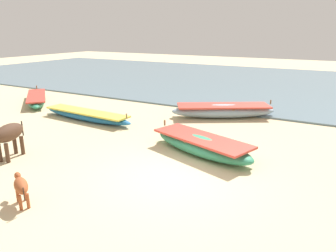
{
  "coord_description": "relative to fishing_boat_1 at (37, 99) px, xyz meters",
  "views": [
    {
      "loc": [
        3.74,
        -6.93,
        3.77
      ],
      "look_at": [
        -1.43,
        2.31,
        0.6
      ],
      "focal_mm": 34.14,
      "sensor_mm": 36.0,
      "label": 1
    }
  ],
  "objects": [
    {
      "name": "fishing_boat_2",
      "position": [
        9.81,
        2.11,
        0.07
      ],
      "size": [
        4.59,
        3.43,
        0.78
      ],
      "rotation": [
        0.0,
        0.0,
        0.55
      ],
      "color": "#8CA5B7",
      "rests_on": "ground"
    },
    {
      "name": "calf_near_rust",
      "position": [
        8.48,
        -7.31,
        0.21
      ],
      "size": [
        0.92,
        0.63,
        0.63
      ],
      "rotation": [
        0.0,
        0.0,
        2.64
      ],
      "color": "#9E4C28",
      "rests_on": "ground"
    },
    {
      "name": "fishing_boat_4",
      "position": [
        10.76,
        -2.49,
        0.06
      ],
      "size": [
        3.96,
        2.27,
        0.76
      ],
      "rotation": [
        0.0,
        0.0,
        2.83
      ],
      "color": "#338C66",
      "rests_on": "ground"
    },
    {
      "name": "fishing_boat_6",
      "position": [
        4.76,
        -1.27,
        -0.02
      ],
      "size": [
        4.94,
        1.07,
        0.6
      ],
      "rotation": [
        0.0,
        0.0,
        6.23
      ],
      "color": "#1E669E",
      "rests_on": "ground"
    },
    {
      "name": "ground",
      "position": [
        10.73,
        -4.38,
        -0.25
      ],
      "size": [
        80.0,
        80.0,
        0.0
      ],
      "primitive_type": "plane",
      "color": "beige"
    },
    {
      "name": "fishing_boat_1",
      "position": [
        0.0,
        0.0,
        0.0
      ],
      "size": [
        3.94,
        3.53,
        0.65
      ],
      "rotation": [
        0.0,
        0.0,
        2.44
      ],
      "color": "#338C66",
      "rests_on": "ground"
    },
    {
      "name": "cow_adult_dark",
      "position": [
        5.81,
        -5.72,
        0.53
      ],
      "size": [
        0.8,
        1.63,
        1.08
      ],
      "rotation": [
        0.0,
        0.0,
        5.01
      ],
      "color": "#4C3323",
      "rests_on": "ground"
    },
    {
      "name": "sea_water",
      "position": [
        10.73,
        12.87,
        -0.21
      ],
      "size": [
        60.0,
        20.0,
        0.08
      ],
      "primitive_type": "cube",
      "color": "slate",
      "rests_on": "ground"
    }
  ]
}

